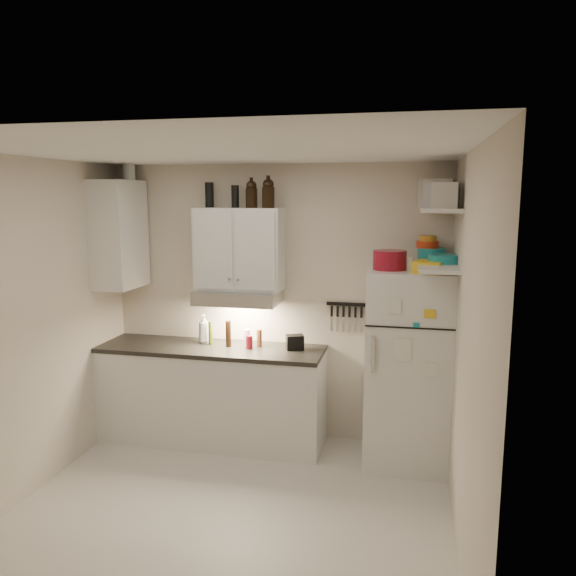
# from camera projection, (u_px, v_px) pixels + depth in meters

# --- Properties ---
(floor) EXTENTS (3.20, 3.00, 0.02)m
(floor) POSITION_uv_depth(u_px,v_px,m) (228.00, 517.00, 4.10)
(floor) COLOR beige
(floor) RESTS_ON ground
(ceiling) EXTENTS (3.20, 3.00, 0.02)m
(ceiling) POSITION_uv_depth(u_px,v_px,m) (221.00, 149.00, 3.67)
(ceiling) COLOR white
(ceiling) RESTS_ON ground
(back_wall) EXTENTS (3.20, 0.02, 2.60)m
(back_wall) POSITION_uv_depth(u_px,v_px,m) (276.00, 303.00, 5.34)
(back_wall) COLOR beige
(back_wall) RESTS_ON ground
(left_wall) EXTENTS (0.02, 3.00, 2.60)m
(left_wall) POSITION_uv_depth(u_px,v_px,m) (22.00, 331.00, 4.23)
(left_wall) COLOR beige
(left_wall) RESTS_ON ground
(right_wall) EXTENTS (0.02, 3.00, 2.60)m
(right_wall) POSITION_uv_depth(u_px,v_px,m) (467.00, 357.00, 3.55)
(right_wall) COLOR beige
(right_wall) RESTS_ON ground
(base_cabinet) EXTENTS (2.10, 0.60, 0.88)m
(base_cabinet) POSITION_uv_depth(u_px,v_px,m) (212.00, 396.00, 5.30)
(base_cabinet) COLOR white
(base_cabinet) RESTS_ON floor
(countertop) EXTENTS (2.10, 0.62, 0.04)m
(countertop) POSITION_uv_depth(u_px,v_px,m) (211.00, 349.00, 5.22)
(countertop) COLOR black
(countertop) RESTS_ON base_cabinet
(upper_cabinet) EXTENTS (0.80, 0.33, 0.75)m
(upper_cabinet) POSITION_uv_depth(u_px,v_px,m) (240.00, 249.00, 5.15)
(upper_cabinet) COLOR white
(upper_cabinet) RESTS_ON back_wall
(side_cabinet) EXTENTS (0.33, 0.55, 1.00)m
(side_cabinet) POSITION_uv_depth(u_px,v_px,m) (119.00, 234.00, 5.24)
(side_cabinet) COLOR white
(side_cabinet) RESTS_ON left_wall
(range_hood) EXTENTS (0.76, 0.46, 0.12)m
(range_hood) POSITION_uv_depth(u_px,v_px,m) (238.00, 297.00, 5.16)
(range_hood) COLOR silver
(range_hood) RESTS_ON back_wall
(fridge) EXTENTS (0.70, 0.68, 1.70)m
(fridge) POSITION_uv_depth(u_px,v_px,m) (408.00, 368.00, 4.81)
(fridge) COLOR silver
(fridge) RESTS_ON floor
(shelf_hi) EXTENTS (0.30, 0.95, 0.03)m
(shelf_hi) POSITION_uv_depth(u_px,v_px,m) (440.00, 210.00, 4.42)
(shelf_hi) COLOR white
(shelf_hi) RESTS_ON right_wall
(shelf_lo) EXTENTS (0.30, 0.95, 0.03)m
(shelf_lo) POSITION_uv_depth(u_px,v_px,m) (437.00, 265.00, 4.49)
(shelf_lo) COLOR white
(shelf_lo) RESTS_ON right_wall
(knife_strip) EXTENTS (0.42, 0.02, 0.03)m
(knife_strip) POSITION_uv_depth(u_px,v_px,m) (349.00, 304.00, 5.17)
(knife_strip) COLOR black
(knife_strip) RESTS_ON back_wall
(dutch_oven) EXTENTS (0.34, 0.34, 0.16)m
(dutch_oven) POSITION_uv_depth(u_px,v_px,m) (390.00, 260.00, 4.66)
(dutch_oven) COLOR maroon
(dutch_oven) RESTS_ON fridge
(book_stack) EXTENTS (0.29, 0.33, 0.09)m
(book_stack) POSITION_uv_depth(u_px,v_px,m) (429.00, 267.00, 4.49)
(book_stack) COLOR gold
(book_stack) RESTS_ON fridge
(spice_jar) EXTENTS (0.09, 0.09, 0.11)m
(spice_jar) POSITION_uv_depth(u_px,v_px,m) (410.00, 264.00, 4.62)
(spice_jar) COLOR silver
(spice_jar) RESTS_ON fridge
(stock_pot) EXTENTS (0.41, 0.41, 0.22)m
(stock_pot) POSITION_uv_depth(u_px,v_px,m) (436.00, 193.00, 4.69)
(stock_pot) COLOR silver
(stock_pot) RESTS_ON shelf_hi
(tin_a) EXTENTS (0.25, 0.24, 0.22)m
(tin_a) POSITION_uv_depth(u_px,v_px,m) (434.00, 194.00, 4.28)
(tin_a) COLOR #AAAAAD
(tin_a) RESTS_ON shelf_hi
(tin_b) EXTENTS (0.22, 0.22, 0.19)m
(tin_b) POSITION_uv_depth(u_px,v_px,m) (446.00, 195.00, 4.12)
(tin_b) COLOR #AAAAAD
(tin_b) RESTS_ON shelf_hi
(bowl_teal) EXTENTS (0.24, 0.24, 0.09)m
(bowl_teal) POSITION_uv_depth(u_px,v_px,m) (432.00, 254.00, 4.77)
(bowl_teal) COLOR teal
(bowl_teal) RESTS_ON shelf_lo
(bowl_orange) EXTENTS (0.19, 0.19, 0.06)m
(bowl_orange) POSITION_uv_depth(u_px,v_px,m) (427.00, 244.00, 4.77)
(bowl_orange) COLOR #B92E11
(bowl_orange) RESTS_ON bowl_teal
(bowl_yellow) EXTENTS (0.15, 0.15, 0.05)m
(bowl_yellow) POSITION_uv_depth(u_px,v_px,m) (428.00, 238.00, 4.76)
(bowl_yellow) COLOR #BD7A21
(bowl_yellow) RESTS_ON bowl_orange
(plates) EXTENTS (0.34, 0.34, 0.07)m
(plates) POSITION_uv_depth(u_px,v_px,m) (445.00, 259.00, 4.49)
(plates) COLOR teal
(plates) RESTS_ON shelf_lo
(growler_a) EXTENTS (0.12, 0.12, 0.25)m
(growler_a) POSITION_uv_depth(u_px,v_px,m) (252.00, 194.00, 4.99)
(growler_a) COLOR black
(growler_a) RESTS_ON upper_cabinet
(growler_b) EXTENTS (0.13, 0.13, 0.26)m
(growler_b) POSITION_uv_depth(u_px,v_px,m) (268.00, 193.00, 4.94)
(growler_b) COLOR black
(growler_b) RESTS_ON upper_cabinet
(thermos_a) EXTENTS (0.09, 0.09, 0.20)m
(thermos_a) POSITION_uv_depth(u_px,v_px,m) (235.00, 196.00, 5.09)
(thermos_a) COLOR black
(thermos_a) RESTS_ON upper_cabinet
(thermos_b) EXTENTS (0.10, 0.10, 0.23)m
(thermos_b) POSITION_uv_depth(u_px,v_px,m) (209.00, 195.00, 5.17)
(thermos_b) COLOR black
(thermos_b) RESTS_ON upper_cabinet
(side_jar) EXTENTS (0.14, 0.14, 0.15)m
(side_jar) POSITION_uv_depth(u_px,v_px,m) (129.00, 172.00, 5.24)
(side_jar) COLOR silver
(side_jar) RESTS_ON side_cabinet
(soap_bottle) EXTENTS (0.12, 0.12, 0.31)m
(soap_bottle) POSITION_uv_depth(u_px,v_px,m) (204.00, 327.00, 5.34)
(soap_bottle) COLOR white
(soap_bottle) RESTS_ON countertop
(pepper_mill) EXTENTS (0.07, 0.07, 0.16)m
(pepper_mill) POSITION_uv_depth(u_px,v_px,m) (259.00, 338.00, 5.22)
(pepper_mill) COLOR brown
(pepper_mill) RESTS_ON countertop
(oil_bottle) EXTENTS (0.05, 0.05, 0.22)m
(oil_bottle) POSITION_uv_depth(u_px,v_px,m) (211.00, 333.00, 5.28)
(oil_bottle) COLOR #495A16
(oil_bottle) RESTS_ON countertop
(vinegar_bottle) EXTENTS (0.05, 0.05, 0.25)m
(vinegar_bottle) POSITION_uv_depth(u_px,v_px,m) (228.00, 334.00, 5.20)
(vinegar_bottle) COLOR black
(vinegar_bottle) RESTS_ON countertop
(clear_bottle) EXTENTS (0.06, 0.06, 0.16)m
(clear_bottle) POSITION_uv_depth(u_px,v_px,m) (247.00, 338.00, 5.21)
(clear_bottle) COLOR silver
(clear_bottle) RESTS_ON countertop
(red_jar) EXTENTS (0.07, 0.07, 0.12)m
(red_jar) POSITION_uv_depth(u_px,v_px,m) (249.00, 342.00, 5.14)
(red_jar) COLOR maroon
(red_jar) RESTS_ON countertop
(caddy) EXTENTS (0.19, 0.16, 0.13)m
(caddy) POSITION_uv_depth(u_px,v_px,m) (295.00, 342.00, 5.12)
(caddy) COLOR black
(caddy) RESTS_ON countertop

